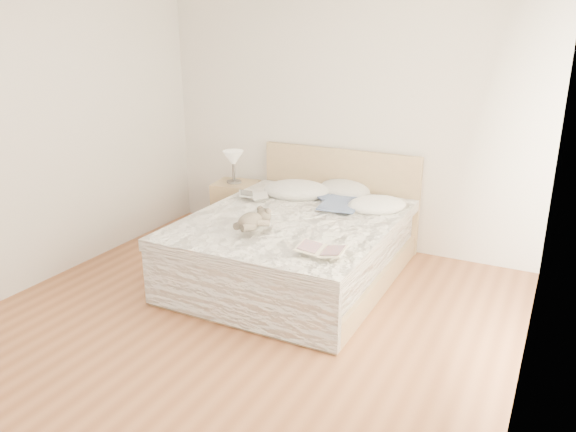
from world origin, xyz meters
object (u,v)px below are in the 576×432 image
at_px(bed, 297,244).
at_px(table_lamp, 233,160).
at_px(photo_book, 253,196).
at_px(childrens_book, 321,250).
at_px(nightstand, 236,207).
at_px(teddy_bear, 250,227).

bearing_deg(bed, table_lamp, 146.38).
bearing_deg(photo_book, childrens_book, -73.27).
distance_m(nightstand, teddy_bear, 1.76).
bearing_deg(bed, childrens_book, -53.32).
relative_size(nightstand, childrens_book, 1.51).
height_order(nightstand, photo_book, photo_book).
bearing_deg(photo_book, nightstand, 102.30).
xyz_separation_m(bed, table_lamp, (-1.15, 0.76, 0.51)).
xyz_separation_m(bed, childrens_book, (0.56, -0.76, 0.32)).
xyz_separation_m(childrens_book, teddy_bear, (-0.69, 0.14, 0.02)).
bearing_deg(photo_book, teddy_bear, -93.88).
distance_m(table_lamp, photo_book, 0.79).
bearing_deg(teddy_bear, childrens_book, 1.87).
xyz_separation_m(nightstand, table_lamp, (-0.01, -0.01, 0.53)).
xyz_separation_m(table_lamp, photo_book, (0.56, -0.53, -0.18)).
height_order(childrens_book, teddy_bear, teddy_bear).
bearing_deg(nightstand, bed, -34.30).
height_order(table_lamp, photo_book, table_lamp).
bearing_deg(childrens_book, nightstand, 131.71).
distance_m(childrens_book, teddy_bear, 0.70).
distance_m(nightstand, photo_book, 0.85).
height_order(bed, table_lamp, bed).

